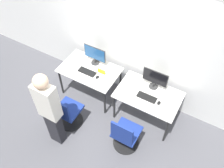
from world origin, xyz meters
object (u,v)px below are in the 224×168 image
(mouse_left, at_px, (97,77))
(monitor_right, at_px, (155,79))
(monitor_left, at_px, (95,55))
(mouse_right, at_px, (159,103))
(person_left, at_px, (49,109))
(keyboard_right, at_px, (147,97))
(office_chair_left, at_px, (67,113))
(keyboard_left, at_px, (87,72))
(office_chair_right, at_px, (125,136))

(mouse_left, xyz_separation_m, monitor_right, (1.03, 0.33, 0.21))
(monitor_left, bearing_deg, mouse_right, -11.69)
(person_left, bearing_deg, keyboard_right, 44.25)
(monitor_left, xyz_separation_m, person_left, (0.07, -1.47, 0.04))
(mouse_right, bearing_deg, keyboard_right, 176.81)
(office_chair_left, xyz_separation_m, keyboard_right, (1.23, 0.81, 0.36))
(office_chair_left, relative_size, person_left, 0.50)
(keyboard_left, distance_m, monitor_right, 1.33)
(mouse_left, height_order, person_left, person_left)
(office_chair_left, relative_size, mouse_right, 9.80)
(office_chair_left, distance_m, keyboard_right, 1.51)
(monitor_left, bearing_deg, keyboard_left, -90.00)
(monitor_left, relative_size, mouse_right, 5.26)
(person_left, relative_size, office_chair_right, 1.99)
(keyboard_left, relative_size, mouse_right, 4.02)
(office_chair_left, bearing_deg, monitor_right, 42.10)
(office_chair_left, height_order, monitor_right, monitor_right)
(mouse_left, xyz_separation_m, office_chair_left, (-0.20, -0.78, -0.37))
(mouse_right, bearing_deg, office_chair_left, -151.50)
(mouse_left, height_order, office_chair_right, office_chair_right)
(mouse_left, xyz_separation_m, office_chair_right, (0.97, -0.66, -0.37))
(keyboard_left, bearing_deg, mouse_right, -0.36)
(keyboard_left, distance_m, mouse_right, 1.51)
(keyboard_right, bearing_deg, office_chair_left, -146.59)
(mouse_left, relative_size, office_chair_left, 0.10)
(monitor_left, distance_m, person_left, 1.48)
(mouse_left, relative_size, keyboard_right, 0.25)
(keyboard_left, height_order, monitor_right, monitor_right)
(person_left, bearing_deg, monitor_right, 50.72)
(monitor_left, bearing_deg, person_left, -87.36)
(mouse_left, xyz_separation_m, person_left, (-0.18, -1.15, 0.24))
(keyboard_left, xyz_separation_m, person_left, (0.07, -1.17, 0.25))
(office_chair_right, bearing_deg, office_chair_left, -174.27)
(keyboard_left, bearing_deg, monitor_left, 90.00)
(monitor_right, bearing_deg, keyboard_left, -166.62)
(mouse_left, bearing_deg, person_left, -98.96)
(monitor_right, bearing_deg, mouse_left, -162.32)
(monitor_right, relative_size, keyboard_right, 1.31)
(monitor_right, xyz_separation_m, mouse_right, (0.24, -0.31, -0.21))
(keyboard_right, bearing_deg, mouse_left, -178.47)
(office_chair_right, bearing_deg, mouse_right, 66.41)
(keyboard_right, distance_m, office_chair_right, 0.78)
(person_left, relative_size, keyboard_right, 4.85)
(mouse_left, distance_m, office_chair_left, 0.89)
(mouse_left, relative_size, mouse_right, 1.00)
(office_chair_left, height_order, keyboard_right, office_chair_left)
(mouse_right, relative_size, office_chair_right, 0.10)
(keyboard_right, relative_size, mouse_right, 4.02)
(keyboard_left, bearing_deg, keyboard_right, 0.17)
(keyboard_right, distance_m, mouse_right, 0.24)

